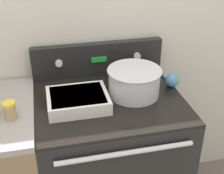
{
  "coord_description": "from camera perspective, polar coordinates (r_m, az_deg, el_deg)",
  "views": [
    {
      "loc": [
        -0.3,
        -1.05,
        1.78
      ],
      "look_at": [
        0.02,
        0.34,
        0.99
      ],
      "focal_mm": 50.0,
      "sensor_mm": 36.0,
      "label": 1
    }
  ],
  "objects": [
    {
      "name": "ladle",
      "position": [
        1.79,
        10.78,
        1.29
      ],
      "size": [
        0.08,
        0.29,
        0.08
      ],
      "color": "teal",
      "rests_on": "stove_range"
    },
    {
      "name": "mixing_bowl",
      "position": [
        1.65,
        4.07,
        1.2
      ],
      "size": [
        0.29,
        0.29,
        0.15
      ],
      "color": "silver",
      "rests_on": "stove_range"
    },
    {
      "name": "casserole_dish",
      "position": [
        1.58,
        -6.27,
        -2.29
      ],
      "size": [
        0.3,
        0.25,
        0.07
      ],
      "color": "silver",
      "rests_on": "stove_range"
    },
    {
      "name": "stove_range",
      "position": [
        1.93,
        -0.48,
        -14.03
      ],
      "size": [
        0.78,
        0.69,
        0.93
      ],
      "color": "black",
      "rests_on": "ground_plane"
    },
    {
      "name": "spice_jar_yellow_cap",
      "position": [
        1.53,
        -18.16,
        -4.1
      ],
      "size": [
        0.06,
        0.06,
        0.09
      ],
      "color": "tan",
      "rests_on": "side_counter"
    },
    {
      "name": "kitchen_wall",
      "position": [
        1.84,
        -3.1,
        12.27
      ],
      "size": [
        8.0,
        0.05,
        2.5
      ],
      "color": "beige",
      "rests_on": "ground_plane"
    },
    {
      "name": "control_panel",
      "position": [
        1.86,
        -2.58,
        5.17
      ],
      "size": [
        0.78,
        0.07,
        0.2
      ],
      "color": "black",
      "rests_on": "stove_range"
    }
  ]
}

